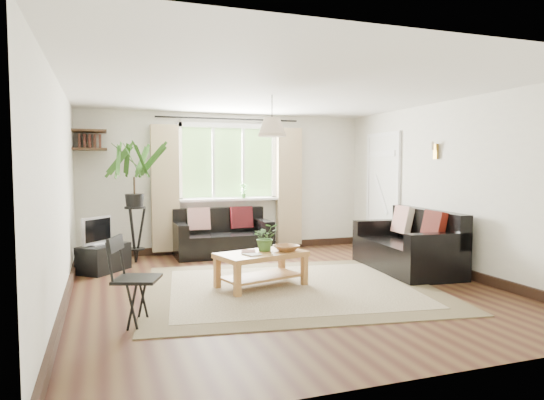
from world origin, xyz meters
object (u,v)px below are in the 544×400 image
object	(u,v)px
folding_chair	(137,281)
tv_stand	(104,258)
coffee_table	(261,270)
palm_stand	(135,202)
sofa_back	(223,233)
sofa_right	(406,242)

from	to	relation	value
folding_chair	tv_stand	bearing A→B (deg)	26.44
tv_stand	folding_chair	world-z (taller)	folding_chair
coffee_table	palm_stand	world-z (taller)	palm_stand
palm_stand	coffee_table	bearing A→B (deg)	-57.38
sofa_back	sofa_right	distance (m)	2.97
coffee_table	tv_stand	xyz separation A→B (m)	(-1.83, 1.58, -0.03)
sofa_back	tv_stand	size ratio (longest dim) A/B	2.22
sofa_back	coffee_table	world-z (taller)	sofa_back
coffee_table	folding_chair	world-z (taller)	folding_chair
sofa_right	folding_chair	bearing A→B (deg)	-67.53
tv_stand	sofa_back	bearing A→B (deg)	-30.03
tv_stand	palm_stand	bearing A→B (deg)	0.01
tv_stand	palm_stand	world-z (taller)	palm_stand
sofa_back	palm_stand	distance (m)	1.52
sofa_right	folding_chair	distance (m)	3.97
sofa_right	tv_stand	bearing A→B (deg)	-103.03
sofa_back	coffee_table	xyz separation A→B (m)	(-0.05, -2.23, -0.15)
sofa_right	folding_chair	xyz separation A→B (m)	(-3.79, -1.20, 0.01)
palm_stand	folding_chair	bearing A→B (deg)	-93.17
tv_stand	folding_chair	size ratio (longest dim) A/B	0.85
palm_stand	sofa_back	bearing A→B (deg)	4.50
sofa_back	sofa_right	bearing A→B (deg)	-41.90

